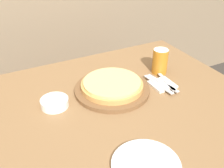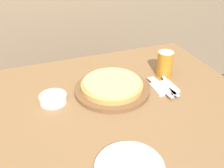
{
  "view_description": "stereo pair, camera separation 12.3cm",
  "coord_description": "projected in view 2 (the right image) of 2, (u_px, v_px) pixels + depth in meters",
  "views": [
    {
      "loc": [
        -0.44,
        -0.84,
        1.44
      ],
      "look_at": [
        0.04,
        0.1,
        0.79
      ],
      "focal_mm": 42.0,
      "sensor_mm": 36.0,
      "label": 1
    },
    {
      "loc": [
        -0.33,
        -0.89,
        1.44
      ],
      "look_at": [
        0.04,
        0.1,
        0.79
      ],
      "focal_mm": 42.0,
      "sensor_mm": 36.0,
      "label": 2
    }
  ],
  "objects": [
    {
      "name": "napkin_stack",
      "position": [
        164.0,
        88.0,
        1.27
      ],
      "size": [
        0.11,
        0.11,
        0.01
      ],
      "color": "white",
      "rests_on": "dining_table"
    },
    {
      "name": "dining_table",
      "position": [
        111.0,
        162.0,
        1.36
      ],
      "size": [
        1.28,
        1.02,
        0.75
      ],
      "color": "olive",
      "rests_on": "ground_plane"
    },
    {
      "name": "dinner_knife",
      "position": [
        164.0,
        86.0,
        1.27
      ],
      "size": [
        0.05,
        0.2,
        0.0
      ],
      "color": "silver",
      "rests_on": "napkin_stack"
    },
    {
      "name": "beer_glass",
      "position": [
        165.0,
        63.0,
        1.35
      ],
      "size": [
        0.08,
        0.08,
        0.13
      ],
      "color": "#B7701E",
      "rests_on": "dining_table"
    },
    {
      "name": "spoon",
      "position": [
        169.0,
        85.0,
        1.27
      ],
      "size": [
        0.05,
        0.17,
        0.0
      ],
      "color": "silver",
      "rests_on": "napkin_stack"
    },
    {
      "name": "fork",
      "position": [
        160.0,
        87.0,
        1.26
      ],
      "size": [
        0.04,
        0.2,
        0.0
      ],
      "color": "silver",
      "rests_on": "napkin_stack"
    },
    {
      "name": "pizza_on_board",
      "position": [
        112.0,
        87.0,
        1.24
      ],
      "size": [
        0.36,
        0.36,
        0.06
      ],
      "color": "brown",
      "rests_on": "dining_table"
    },
    {
      "name": "side_bowl",
      "position": [
        53.0,
        99.0,
        1.17
      ],
      "size": [
        0.12,
        0.12,
        0.04
      ],
      "color": "white",
      "rests_on": "dining_table"
    },
    {
      "name": "dinner_plate",
      "position": [
        129.0,
        168.0,
        0.85
      ],
      "size": [
        0.23,
        0.23,
        0.02
      ],
      "color": "white",
      "rests_on": "dining_table"
    }
  ]
}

